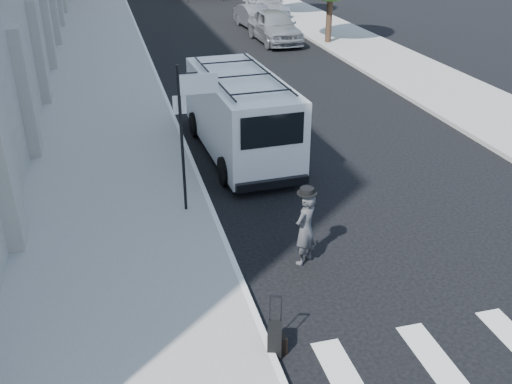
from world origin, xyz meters
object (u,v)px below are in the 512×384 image
briefcase (278,340)px  cargo_van (239,113)px  parked_car_c (266,5)px  businessman (305,229)px  suitcase (275,339)px  parked_car_a (275,26)px  parked_car_b (255,17)px

briefcase → cargo_van: bearing=70.7°
cargo_van → parked_car_c: cargo_van is taller
cargo_van → parked_car_c: (7.20, 22.57, -0.47)m
businessman → briefcase: (-1.28, -2.35, -0.63)m
businessman → suitcase: size_ratio=1.54×
briefcase → parked_car_c: (8.56, 31.10, 0.57)m
suitcase → briefcase: bearing=63.2°
parked_car_a → parked_car_b: parked_car_a is taller
briefcase → cargo_van: (1.37, 8.52, 1.05)m
briefcase → suitcase: 0.17m
parked_car_a → parked_car_c: (1.76, 7.93, -0.11)m
suitcase → parked_car_a: (6.90, 23.26, 0.58)m
parked_car_a → parked_car_c: size_ratio=0.98×
cargo_van → suitcase: bearing=-102.2°
parked_car_c → briefcase: bearing=-107.6°
suitcase → parked_car_b: size_ratio=0.25×
suitcase → parked_car_a: 24.27m
parked_car_a → suitcase: bearing=-107.8°
briefcase → suitcase: bearing=-145.5°
businessman → cargo_van: bearing=-127.8°
parked_car_a → parked_car_b: bearing=88.8°
businessman → parked_car_b: businessman is taller
briefcase → cargo_van: 8.70m
businessman → cargo_van: 6.19m
parked_car_b → parked_car_c: bearing=59.2°
cargo_van → briefcase: bearing=-101.7°
parked_car_b → briefcase: bearing=-110.2°
businessman → parked_car_c: bearing=-141.2°
briefcase → suitcase: size_ratio=0.42×
suitcase → cargo_van: cargo_van is taller
cargo_van → parked_car_a: (5.44, 14.64, -0.36)m
parked_car_c → parked_car_a: bearing=-104.7°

